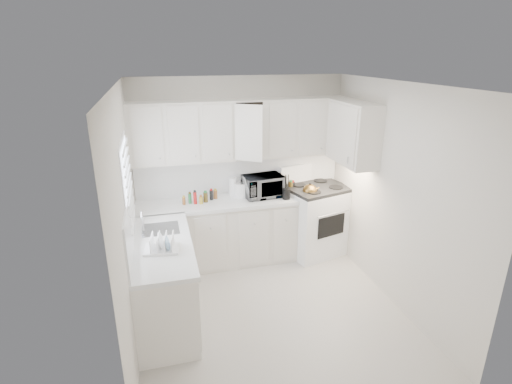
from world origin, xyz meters
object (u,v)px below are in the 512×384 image
object	(u,v)px
stove	(316,210)
dish_rack	(161,242)
utensil_crock	(287,187)
microwave	(263,184)
tea_kettle	(310,190)
rice_cooker	(242,188)

from	to	relation	value
stove	dish_rack	distance (m)	2.61
stove	utensil_crock	bearing A→B (deg)	179.85
stove	microwave	size ratio (longest dim) A/B	2.42
dish_rack	stove	bearing A→B (deg)	37.09
stove	dish_rack	world-z (taller)	stove
utensil_crock	dish_rack	bearing A→B (deg)	-147.45
tea_kettle	microwave	world-z (taller)	microwave
utensil_crock	microwave	bearing A→B (deg)	146.40
dish_rack	rice_cooker	bearing A→B (deg)	58.08
stove	tea_kettle	distance (m)	0.46
tea_kettle	utensil_crock	world-z (taller)	utensil_crock
stove	dish_rack	size ratio (longest dim) A/B	3.74
rice_cooker	utensil_crock	world-z (taller)	utensil_crock
stove	utensil_crock	distance (m)	0.71
stove	utensil_crock	xyz separation A→B (m)	(-0.52, -0.14, 0.47)
microwave	dish_rack	xyz separation A→B (m)	(-1.46, -1.30, -0.09)
tea_kettle	microwave	bearing A→B (deg)	179.27
utensil_crock	dish_rack	world-z (taller)	utensil_crock
rice_cooker	utensil_crock	bearing A→B (deg)	-17.39
tea_kettle	utensil_crock	bearing A→B (deg)	-165.72
stove	rice_cooker	xyz separation A→B (m)	(-1.10, 0.14, 0.41)
tea_kettle	dish_rack	size ratio (longest dim) A/B	0.71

